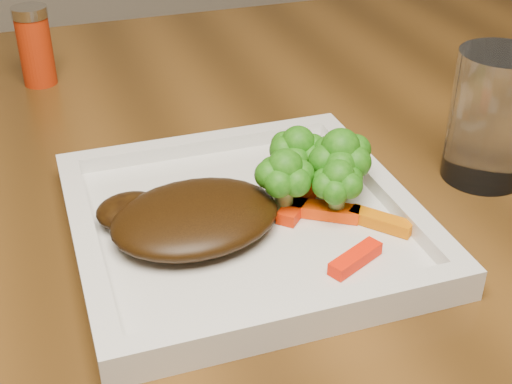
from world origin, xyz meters
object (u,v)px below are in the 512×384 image
object	(u,v)px
plate	(244,226)
steak	(195,217)
spice_shaker	(35,46)
drinking_glass	(492,117)

from	to	relation	value
plate	steak	xyz separation A→B (m)	(-0.04, -0.00, 0.02)
spice_shaker	drinking_glass	bearing A→B (deg)	-43.70
steak	spice_shaker	bearing A→B (deg)	103.82
plate	steak	size ratio (longest dim) A/B	2.01
steak	spice_shaker	distance (m)	0.39
steak	plate	bearing A→B (deg)	6.73
plate	spice_shaker	distance (m)	0.39
drinking_glass	plate	bearing A→B (deg)	-175.95
steak	drinking_glass	distance (m)	0.28
steak	drinking_glass	xyz separation A→B (m)	(0.28, 0.02, 0.03)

